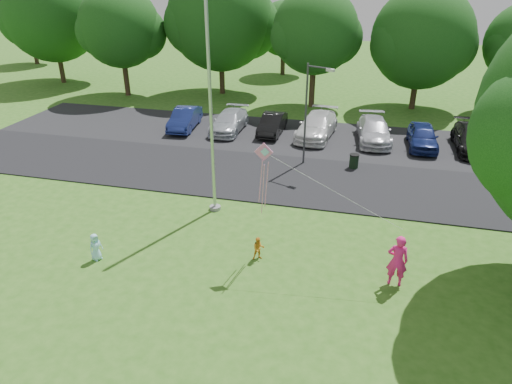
% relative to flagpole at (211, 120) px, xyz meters
% --- Properties ---
extents(ground, '(120.00, 120.00, 0.00)m').
position_rel_flagpole_xyz_m(ground, '(3.50, -5.00, -4.17)').
color(ground, '#32661A').
rests_on(ground, ground).
extents(park_road, '(60.00, 6.00, 0.06)m').
position_rel_flagpole_xyz_m(park_road, '(3.50, 4.00, -4.14)').
color(park_road, black).
rests_on(park_road, ground).
extents(parking_strip, '(42.00, 7.00, 0.06)m').
position_rel_flagpole_xyz_m(parking_strip, '(3.50, 10.50, -4.14)').
color(parking_strip, black).
rests_on(parking_strip, ground).
extents(flagpole, '(0.50, 0.50, 10.00)m').
position_rel_flagpole_xyz_m(flagpole, '(0.00, 0.00, 0.00)').
color(flagpole, '#B7BABF').
rests_on(flagpole, ground).
extents(street_lamp, '(1.46, 0.72, 5.47)m').
position_rel_flagpole_xyz_m(street_lamp, '(3.26, 6.14, -0.88)').
color(street_lamp, '#3F3F44').
rests_on(street_lamp, ground).
extents(trash_can, '(0.52, 0.52, 0.82)m').
position_rel_flagpole_xyz_m(trash_can, '(5.79, 6.20, -3.75)').
color(trash_can, black).
rests_on(trash_can, ground).
extents(tree_row, '(64.35, 11.94, 10.88)m').
position_rel_flagpole_xyz_m(tree_row, '(5.09, 19.23, 1.55)').
color(tree_row, '#332316').
rests_on(tree_row, ground).
extents(horizon_trees, '(77.46, 7.20, 7.02)m').
position_rel_flagpole_xyz_m(horizon_trees, '(7.56, 28.88, 0.14)').
color(horizon_trees, '#332316').
rests_on(horizon_trees, ground).
extents(parked_cars, '(19.82, 5.18, 1.45)m').
position_rel_flagpole_xyz_m(parked_cars, '(4.18, 10.60, -3.42)').
color(parked_cars, navy).
rests_on(parked_cars, ground).
extents(woman, '(0.70, 0.47, 1.92)m').
position_rel_flagpole_xyz_m(woman, '(7.69, -3.65, -3.21)').
color(woman, '#F6207F').
rests_on(woman, ground).
extents(child_yellow, '(0.54, 0.49, 0.91)m').
position_rel_flagpole_xyz_m(child_yellow, '(2.81, -3.30, -3.71)').
color(child_yellow, orange).
rests_on(child_yellow, ground).
extents(child_blue, '(0.52, 0.62, 1.07)m').
position_rel_flagpole_xyz_m(child_blue, '(-3.02, -4.78, -3.63)').
color(child_blue, '#A6EFFF').
rests_on(child_blue, ground).
extents(kite, '(5.09, 0.83, 2.82)m').
position_rel_flagpole_xyz_m(kite, '(3.01, -3.11, -0.40)').
color(kite, pink).
rests_on(kite, ground).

